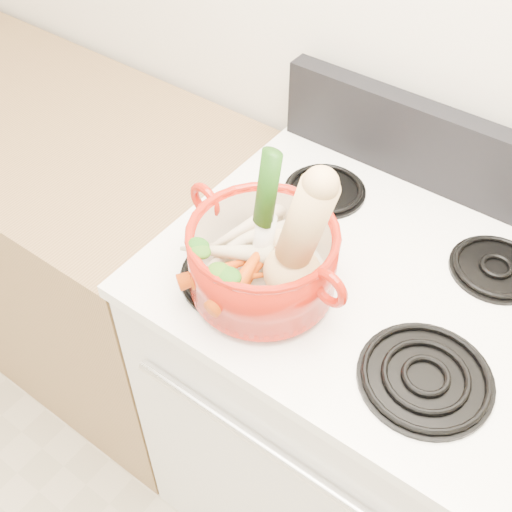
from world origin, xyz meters
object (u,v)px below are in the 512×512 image
Objects in this scene: leek at (263,214)px; dutch_oven at (263,259)px; squash at (301,240)px; stove_body at (345,404)px.

dutch_oven is at bearing -43.52° from leek.
dutch_oven is 1.00× the size of squash.
squash is at bearing -0.05° from leek.
leek reaches higher than dutch_oven.
stove_body is 0.69m from squash.
squash is (0.08, -0.00, 0.09)m from dutch_oven.
dutch_oven is 0.12m from squash.
stove_body is 3.60× the size of leek.
dutch_oven is at bearing -130.82° from stove_body.
dutch_oven is 0.09m from leek.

